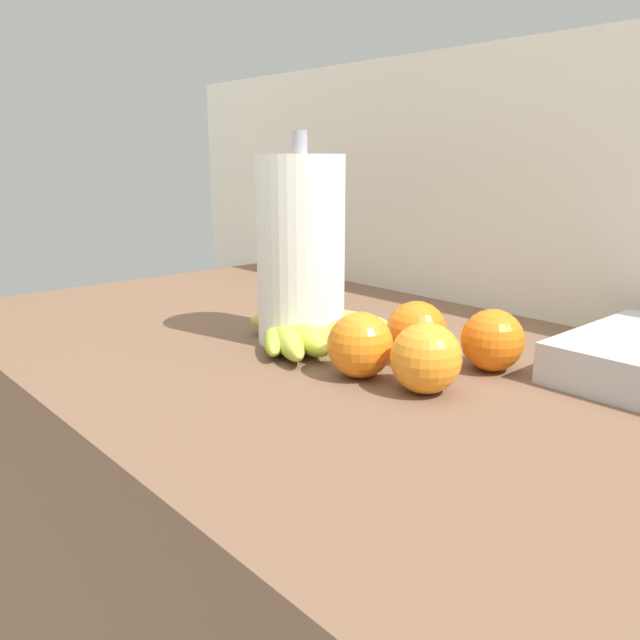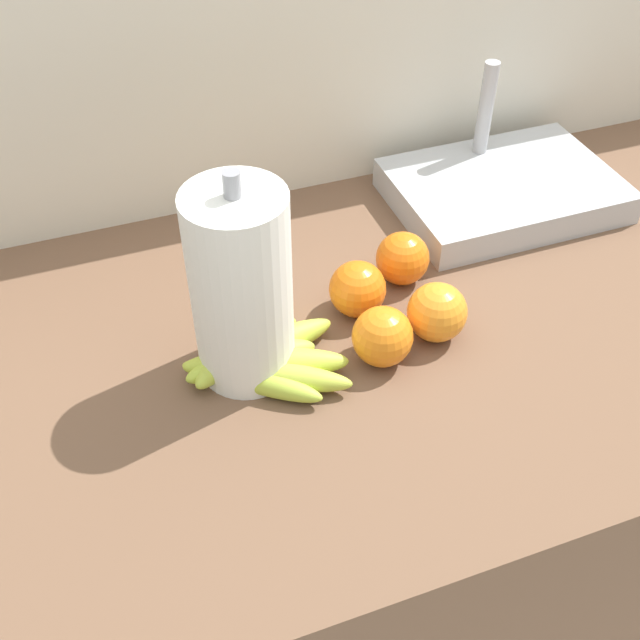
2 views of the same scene
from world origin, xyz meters
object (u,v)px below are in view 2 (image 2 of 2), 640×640
banana_bunch (256,357)px  orange_front (402,259)px  orange_back_right (437,312)px  paper_towel_roll (241,288)px  orange_center (382,337)px  sink_basin (503,189)px  orange_right (358,289)px

banana_bunch → orange_front: orange_front is taller
orange_back_right → paper_towel_roll: paper_towel_roll is taller
paper_towel_roll → banana_bunch: bearing=-45.7°
orange_back_right → paper_towel_roll: (-0.25, 0.03, 0.09)m
orange_front → orange_back_right: bearing=-92.1°
banana_bunch → orange_front: bearing=21.8°
banana_bunch → orange_center: size_ratio=2.87×
paper_towel_roll → orange_front: bearing=19.3°
orange_center → banana_bunch: bearing=166.0°
banana_bunch → orange_back_right: orange_back_right is taller
orange_back_right → sink_basin: 0.34m
orange_center → sink_basin: size_ratio=0.23×
orange_back_right → banana_bunch: bearing=174.8°
banana_bunch → orange_center: (0.16, -0.04, 0.02)m
orange_right → sink_basin: bearing=27.0°
paper_towel_roll → sink_basin: (0.49, 0.21, -0.10)m
orange_center → paper_towel_roll: (-0.16, 0.05, 0.09)m
banana_bunch → paper_towel_roll: 0.11m
orange_back_right → paper_towel_roll: size_ratio=0.28×
orange_right → orange_center: same height
orange_back_right → orange_center: bearing=-168.7°
banana_bunch → orange_back_right: bearing=-5.2°
banana_bunch → orange_right: (0.16, 0.06, 0.02)m
orange_front → paper_towel_roll: paper_towel_roll is taller
orange_back_right → orange_front: size_ratio=1.04×
orange_back_right → orange_front: bearing=87.9°
orange_front → sink_basin: 0.26m
orange_center → orange_right: bearing=86.9°
orange_right → orange_back_right: bearing=-44.9°
orange_back_right → orange_right: size_ratio=1.02×
orange_right → orange_center: size_ratio=0.99×
sink_basin → orange_center: bearing=-141.4°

